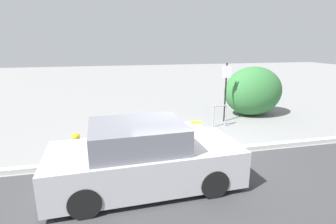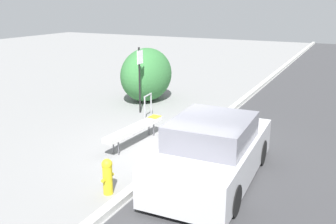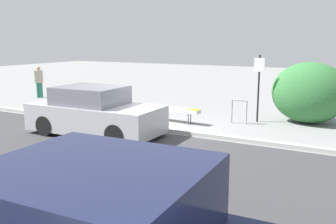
{
  "view_description": "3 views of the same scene",
  "coord_description": "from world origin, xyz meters",
  "px_view_note": "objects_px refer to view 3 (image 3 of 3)",
  "views": [
    {
      "loc": [
        -1.87,
        -6.41,
        3.05
      ],
      "look_at": [
        0.02,
        1.71,
        0.83
      ],
      "focal_mm": 28.0,
      "sensor_mm": 36.0,
      "label": 1
    },
    {
      "loc": [
        -8.35,
        -3.77,
        3.77
      ],
      "look_at": [
        1.02,
        0.95,
        0.68
      ],
      "focal_mm": 40.0,
      "sensor_mm": 36.0,
      "label": 2
    },
    {
      "loc": [
        5.97,
        -9.78,
        2.78
      ],
      "look_at": [
        0.54,
        0.11,
        0.61
      ],
      "focal_mm": 40.0,
      "sensor_mm": 36.0,
      "label": 3
    }
  ],
  "objects_px": {
    "bike_rack": "(239,109)",
    "fire_hydrant": "(91,108)",
    "bench": "(169,109)",
    "pedestrian": "(39,81)",
    "sign_post": "(259,82)",
    "parked_car_near": "(94,113)"
  },
  "relations": [
    {
      "from": "bench",
      "to": "pedestrian",
      "type": "height_order",
      "value": "pedestrian"
    },
    {
      "from": "bike_rack",
      "to": "sign_post",
      "type": "relative_size",
      "value": 0.36
    },
    {
      "from": "bench",
      "to": "fire_hydrant",
      "type": "bearing_deg",
      "value": -155.77
    },
    {
      "from": "bike_rack",
      "to": "pedestrian",
      "type": "distance_m",
      "value": 10.54
    },
    {
      "from": "sign_post",
      "to": "bike_rack",
      "type": "bearing_deg",
      "value": -128.91
    },
    {
      "from": "bike_rack",
      "to": "parked_car_near",
      "type": "relative_size",
      "value": 0.2
    },
    {
      "from": "fire_hydrant",
      "to": "parked_car_near",
      "type": "xyz_separation_m",
      "value": [
        1.56,
        -1.68,
        0.25
      ]
    },
    {
      "from": "bench",
      "to": "bike_rack",
      "type": "xyz_separation_m",
      "value": [
        2.24,
        0.86,
        0.05
      ]
    },
    {
      "from": "pedestrian",
      "to": "bike_rack",
      "type": "bearing_deg",
      "value": -33.96
    },
    {
      "from": "bench",
      "to": "pedestrian",
      "type": "distance_m",
      "value": 8.46
    },
    {
      "from": "bike_rack",
      "to": "fire_hydrant",
      "type": "distance_m",
      "value": 5.21
    },
    {
      "from": "sign_post",
      "to": "parked_car_near",
      "type": "relative_size",
      "value": 0.56
    },
    {
      "from": "fire_hydrant",
      "to": "parked_car_near",
      "type": "distance_m",
      "value": 2.3
    },
    {
      "from": "bike_rack",
      "to": "parked_car_near",
      "type": "height_order",
      "value": "parked_car_near"
    },
    {
      "from": "bike_rack",
      "to": "sign_post",
      "type": "height_order",
      "value": "sign_post"
    },
    {
      "from": "bench",
      "to": "pedestrian",
      "type": "relative_size",
      "value": 1.54
    },
    {
      "from": "parked_car_near",
      "to": "sign_post",
      "type": "bearing_deg",
      "value": 45.24
    },
    {
      "from": "bench",
      "to": "sign_post",
      "type": "distance_m",
      "value": 3.2
    },
    {
      "from": "bike_rack",
      "to": "sign_post",
      "type": "bearing_deg",
      "value": 51.09
    },
    {
      "from": "parked_car_near",
      "to": "pedestrian",
      "type": "bearing_deg",
      "value": 146.09
    },
    {
      "from": "sign_post",
      "to": "pedestrian",
      "type": "xyz_separation_m",
      "value": [
        -10.96,
        0.38,
        -0.55
      ]
    },
    {
      "from": "bike_rack",
      "to": "pedestrian",
      "type": "xyz_separation_m",
      "value": [
        -10.49,
        0.96,
        0.33
      ]
    }
  ]
}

